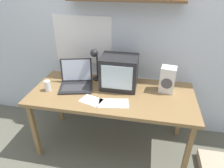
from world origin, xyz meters
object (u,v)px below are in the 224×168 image
Objects in this scene: space_heater at (168,80)px; corner_desk at (112,97)px; loose_paper_near_monitor at (114,103)px; crt_monitor at (119,72)px; desk_lamp at (95,60)px; juice_glass at (48,86)px; laptop at (76,80)px; printed_handout at (91,100)px.

corner_desk is at bearing -156.94° from space_heater.
corner_desk is at bearing 105.42° from loose_paper_near_monitor.
desk_lamp reaches higher than crt_monitor.
laptop is at bearing 32.23° from juice_glass.
space_heater is 1.13× the size of printed_handout.
desk_lamp is at bearing 98.34° from printed_handout.
juice_glass is 0.50m from printed_handout.
crt_monitor is 0.94× the size of laptop.
crt_monitor reaches higher than loose_paper_near_monitor.
desk_lamp is 0.56m from loose_paper_near_monitor.
space_heater reaches higher than corner_desk.
loose_paper_near_monitor reaches higher than corner_desk.
corner_desk is at bearing -109.88° from crt_monitor.
laptop is at bearing 150.30° from loose_paper_near_monitor.
space_heater is 0.80m from printed_handout.
space_heater is at bearing 10.33° from desk_lamp.
juice_glass is at bearing -162.37° from crt_monitor.
juice_glass is 1.23m from space_heater.
crt_monitor is 0.37m from loose_paper_near_monitor.
corner_desk is 0.68m from juice_glass.
crt_monitor is at bearing 17.45° from juice_glass.
crt_monitor is 0.47m from laptop.
loose_paper_near_monitor is at bearing -74.58° from corner_desk.
crt_monitor reaches higher than space_heater.
corner_desk is 0.59m from space_heater.
printed_handout is at bearing -11.21° from juice_glass.
desk_lamp reaches higher than corner_desk.
crt_monitor is 1.40× the size of space_heater.
desk_lamp is 0.57m from juice_glass.
laptop is 1.06× the size of desk_lamp.
space_heater is at bearing 14.27° from corner_desk.
printed_handout is at bearing 178.38° from loose_paper_near_monitor.
desk_lamp is at bearing 124.14° from loose_paper_near_monitor.
space_heater is at bearing 0.50° from crt_monitor.
juice_glass is at bearing 171.74° from loose_paper_near_monitor.
desk_lamp is 1.24× the size of loose_paper_near_monitor.
space_heater is at bearing 24.35° from printed_handout.
corner_desk is 0.45m from desk_lamp.
printed_handout is (-0.17, -0.18, 0.06)m from corner_desk.
space_heater is 0.61m from loose_paper_near_monitor.
desk_lamp is (-0.28, 0.09, 0.08)m from crt_monitor.
space_heater is (0.54, 0.14, 0.19)m from corner_desk.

